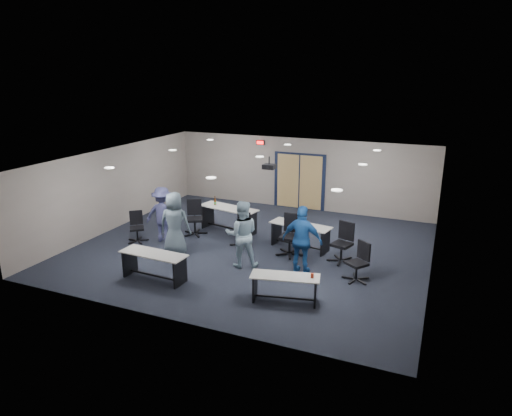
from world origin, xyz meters
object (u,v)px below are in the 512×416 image
at_px(table_front_right, 285,284).
at_px(person_navy, 302,240).
at_px(table_back_right, 300,232).
at_px(person_back, 163,214).
at_px(chair_back_a, 195,218).
at_px(chair_back_d, 342,243).
at_px(person_plaid, 175,223).
at_px(table_front_left, 154,261).
at_px(table_back_left, 228,215).
at_px(chair_loose_right, 357,262).
at_px(chair_back_c, 290,236).
at_px(chair_loose_left, 137,227).
at_px(chair_back_b, 241,230).
at_px(person_lightblue, 242,234).

bearing_deg(table_front_right, person_navy, 81.30).
bearing_deg(table_back_right, person_navy, -61.15).
distance_m(table_back_right, person_back, 4.25).
height_order(chair_back_a, chair_back_d, chair_back_a).
relative_size(table_back_right, person_plaid, 1.04).
bearing_deg(table_back_right, table_front_left, -118.33).
xyz_separation_m(table_back_left, chair_loose_right, (4.62, -2.11, -0.06)).
relative_size(table_front_right, person_plaid, 0.90).
bearing_deg(table_front_left, person_back, 121.53).
bearing_deg(table_back_left, table_front_left, -80.38).
distance_m(chair_back_c, chair_loose_left, 4.76).
bearing_deg(chair_back_b, person_lightblue, -64.09).
xyz_separation_m(chair_back_a, person_navy, (4.06, -1.49, 0.35)).
bearing_deg(person_navy, table_back_right, -68.66).
relative_size(table_front_right, chair_back_a, 1.46).
height_order(chair_back_a, chair_loose_right, chair_back_a).
distance_m(chair_back_c, person_lightblue, 1.58).
distance_m(table_front_right, person_plaid, 4.17).
relative_size(chair_back_a, person_back, 0.66).
distance_m(table_front_left, chair_loose_left, 2.89).
distance_m(table_back_right, chair_back_d, 1.46).
height_order(chair_back_a, chair_back_b, chair_back_a).
bearing_deg(chair_back_a, table_front_left, -106.83).
bearing_deg(person_plaid, chair_back_d, -177.93).
relative_size(chair_loose_left, person_navy, 0.52).
xyz_separation_m(table_front_right, chair_back_d, (0.68, 2.74, 0.12)).
relative_size(chair_back_a, person_navy, 0.62).
relative_size(table_front_left, chair_back_a, 1.58).
distance_m(table_front_left, chair_back_a, 3.37).
distance_m(table_front_left, person_lightblue, 2.38).
relative_size(chair_loose_left, person_lightblue, 0.52).
bearing_deg(table_front_right, table_front_left, 170.56).
xyz_separation_m(table_back_left, person_back, (-1.46, -1.59, 0.30)).
relative_size(table_front_right, person_lightblue, 0.90).
xyz_separation_m(person_navy, person_back, (-4.67, 0.63, -0.06)).
bearing_deg(person_back, table_back_left, -145.12).
bearing_deg(table_front_right, person_lightblue, 127.96).
distance_m(table_back_left, chair_loose_left, 2.94).
height_order(chair_loose_right, person_back, person_back).
bearing_deg(table_front_right, person_back, 142.28).
distance_m(table_back_right, person_lightblue, 2.17).
bearing_deg(chair_back_a, chair_back_c, -36.86).
height_order(table_back_left, person_plaid, person_plaid).
xyz_separation_m(chair_back_a, chair_loose_right, (5.46, -1.38, -0.06)).
xyz_separation_m(chair_back_d, chair_loose_right, (0.62, -1.03, -0.05)).
xyz_separation_m(chair_back_d, chair_loose_left, (-6.16, -0.91, -0.08)).
bearing_deg(chair_back_c, person_plaid, -161.65).
bearing_deg(person_back, chair_back_b, -178.89).
distance_m(chair_back_d, chair_loose_right, 1.20).
xyz_separation_m(table_front_left, table_back_right, (2.75, 3.47, 0.02)).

